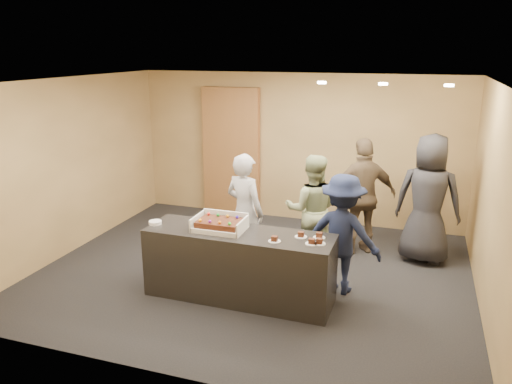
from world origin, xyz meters
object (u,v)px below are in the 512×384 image
cake_box (220,226)px  sheet_cake (220,223)px  person_server_grey (245,212)px  person_dark_suit (428,199)px  person_sage_man (312,210)px  storage_cabinet (231,152)px  plate_stack (155,222)px  serving_counter (239,265)px  person_navy_man (342,234)px  person_brown_extra (363,197)px

cake_box → sheet_cake: (-0.00, -0.02, 0.05)m
sheet_cake → person_server_grey: 0.93m
cake_box → person_dark_suit: 3.17m
person_sage_man → person_dark_suit: (1.61, 0.58, 0.15)m
person_server_grey → person_sage_man: person_server_grey is taller
person_dark_suit → storage_cabinet: bearing=-11.8°
person_sage_man → person_dark_suit: 1.72m
plate_stack → person_dark_suit: size_ratio=0.09×
storage_cabinet → plate_stack: 3.26m
serving_counter → person_navy_man: (1.20, 0.61, 0.35)m
person_sage_man → person_brown_extra: (0.66, 0.62, 0.09)m
plate_stack → person_sage_man: person_sage_man is taller
person_dark_suit → plate_stack: bearing=37.9°
storage_cabinet → person_server_grey: size_ratio=1.42×
storage_cabinet → person_brown_extra: (2.62, -1.15, -0.30)m
serving_counter → person_navy_man: person_navy_man is taller
person_server_grey → person_brown_extra: 1.90m
plate_stack → person_navy_man: (2.34, 0.67, -0.12)m
serving_counter → person_dark_suit: bearing=42.2°
sheet_cake → person_dark_suit: bearing=38.4°
cake_box → sheet_cake: bearing=-90.9°
serving_counter → person_dark_suit: person_dark_suit is taller
serving_counter → person_sage_man: person_sage_man is taller
plate_stack → person_navy_man: 2.44m
person_server_grey → person_navy_man: size_ratio=1.07×
sheet_cake → serving_counter: bearing=0.0°
storage_cabinet → plate_stack: size_ratio=14.51×
storage_cabinet → person_dark_suit: 3.77m
serving_counter → sheet_cake: (-0.26, -0.00, 0.55)m
plate_stack → person_dark_suit: bearing=31.1°
person_server_grey → plate_stack: bearing=66.5°
serving_counter → person_server_grey: 1.03m
storage_cabinet → person_brown_extra: 2.88m
cake_box → person_sage_man: size_ratio=0.39×
serving_counter → sheet_cake: 0.60m
person_navy_man → cake_box: bearing=30.7°
storage_cabinet → person_server_grey: (1.08, -2.26, -0.36)m
storage_cabinet → person_dark_suit: bearing=-18.5°
serving_counter → person_navy_man: size_ratio=1.51×
storage_cabinet → person_navy_man: (2.53, -2.57, -0.42)m
person_sage_man → cake_box: bearing=45.0°
serving_counter → person_dark_suit: (2.24, 1.98, 0.53)m
person_brown_extra → person_dark_suit: person_dark_suit is taller
cake_box → person_server_grey: person_server_grey is taller
sheet_cake → person_sage_man: person_sage_man is taller
serving_counter → sheet_cake: size_ratio=4.42×
person_brown_extra → person_server_grey: bearing=6.7°
serving_counter → person_sage_man: 1.59m
person_brown_extra → person_dark_suit: (0.95, -0.04, 0.06)m
person_sage_man → person_brown_extra: size_ratio=0.91×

